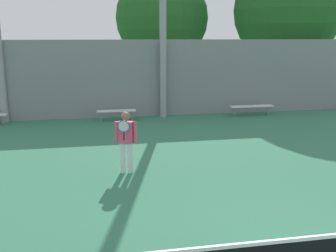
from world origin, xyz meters
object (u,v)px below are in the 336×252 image
bench_by_gate (116,111)px  tree_green_tall (162,18)px  tennis_player (126,139)px  bench_courtside_near (252,107)px  tree_green_broad (287,11)px

bench_by_gate → tree_green_tall: bearing=65.3°
tennis_player → tree_green_tall: tree_green_tall is taller
bench_courtside_near → bench_by_gate: size_ratio=1.21×
tennis_player → bench_by_gate: 6.65m
bench_courtside_near → tree_green_tall: 8.50m
tree_green_tall → tennis_player: bearing=-103.6°
tree_green_tall → tree_green_broad: (6.48, -2.64, 0.34)m
bench_by_gate → tree_green_broad: 11.41m
tennis_player → tree_green_broad: size_ratio=0.21×
tree_green_broad → tennis_player: bearing=-132.0°
bench_by_gate → tree_green_broad: tree_green_broad is taller
bench_by_gate → tree_green_broad: (9.63, 4.18, 4.47)m
bench_courtside_near → tree_green_tall: (-2.94, 6.83, 4.13)m
bench_courtside_near → tree_green_broad: size_ratio=0.26×
tennis_player → tree_green_tall: 14.31m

